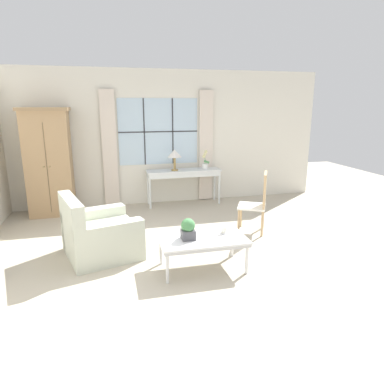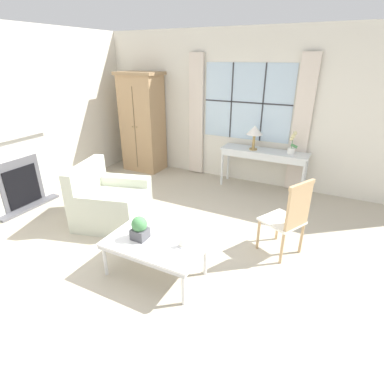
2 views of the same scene
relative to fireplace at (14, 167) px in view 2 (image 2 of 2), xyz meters
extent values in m
plane|color=#B2A893|center=(2.91, -0.16, -0.71)|extent=(14.00, 14.00, 0.00)
cube|color=silver|center=(2.91, 2.87, 0.69)|extent=(7.20, 0.06, 2.80)
cube|color=silver|center=(2.91, 2.83, 0.83)|extent=(1.67, 0.01, 1.37)
cube|color=#2D2D33|center=(2.61, 2.83, 0.83)|extent=(0.02, 0.02, 1.37)
cube|color=#2D2D33|center=(3.21, 2.83, 0.83)|extent=(0.02, 0.02, 1.37)
cube|color=#2D2D33|center=(2.91, 2.83, 0.83)|extent=(1.67, 0.02, 0.02)
cube|color=beige|center=(1.89, 2.79, 0.50)|extent=(0.30, 0.06, 2.37)
cube|color=beige|center=(3.93, 2.79, 0.50)|extent=(0.30, 0.06, 2.37)
cube|color=silver|center=(-0.12, 0.44, 0.69)|extent=(0.06, 7.20, 2.80)
cube|color=#515156|center=(0.08, 0.00, -0.69)|extent=(0.34, 1.06, 0.04)
cube|color=silver|center=(0.00, 0.00, -0.12)|extent=(0.18, 1.17, 1.16)
cube|color=silver|center=(0.03, 0.00, 0.48)|extent=(0.24, 1.25, 0.04)
cube|color=black|center=(0.10, 0.00, -0.33)|extent=(0.02, 0.56, 0.64)
cube|color=#515156|center=(0.09, 0.00, -0.27)|extent=(0.01, 0.72, 0.80)
cube|color=tan|center=(0.75, 2.51, 0.28)|extent=(0.81, 0.57, 1.98)
cube|color=#977752|center=(0.75, 2.51, 1.31)|extent=(0.89, 0.63, 0.06)
cube|color=brown|center=(0.75, 2.22, 0.24)|extent=(0.01, 0.01, 1.66)
sphere|color=#997F4C|center=(0.70, 2.21, 0.28)|extent=(0.03, 0.03, 0.03)
sphere|color=#997F4C|center=(0.80, 2.21, 0.28)|extent=(0.03, 0.03, 0.03)
cube|color=silver|center=(3.38, 2.57, 0.03)|extent=(1.57, 0.43, 0.03)
cube|color=silver|center=(3.38, 2.57, -0.03)|extent=(1.51, 0.41, 0.10)
cylinder|color=silver|center=(2.64, 2.39, -0.35)|extent=(0.04, 0.04, 0.72)
cylinder|color=silver|center=(4.13, 2.39, -0.35)|extent=(0.04, 0.04, 0.72)
cylinder|color=silver|center=(2.64, 2.74, -0.35)|extent=(0.04, 0.04, 0.72)
cylinder|color=silver|center=(4.13, 2.74, -0.35)|extent=(0.04, 0.04, 0.72)
cylinder|color=#9E7F47|center=(3.18, 2.52, 0.06)|extent=(0.14, 0.14, 0.02)
cylinder|color=#9E7F47|center=(3.18, 2.52, 0.20)|extent=(0.05, 0.05, 0.26)
cone|color=white|center=(3.18, 2.52, 0.41)|extent=(0.29, 0.29, 0.16)
cylinder|color=white|center=(3.85, 2.56, 0.10)|extent=(0.13, 0.13, 0.11)
cylinder|color=#47844C|center=(3.85, 2.56, 0.30)|extent=(0.01, 0.01, 0.28)
cube|color=#47844C|center=(3.89, 2.56, 0.20)|extent=(0.12, 0.02, 0.08)
sphere|color=beige|center=(3.83, 2.57, 0.31)|extent=(0.07, 0.07, 0.07)
sphere|color=beige|center=(3.85, 2.57, 0.36)|extent=(0.07, 0.07, 0.07)
sphere|color=beige|center=(3.87, 2.57, 0.41)|extent=(0.07, 0.07, 0.07)
cube|color=beige|center=(1.69, 0.32, -0.48)|extent=(1.16, 1.20, 0.45)
cube|color=beige|center=(1.32, 0.22, -0.04)|extent=(0.42, 0.99, 0.44)
cube|color=beige|center=(1.59, 0.70, -0.41)|extent=(0.95, 0.45, 0.59)
cube|color=beige|center=(1.80, -0.05, -0.41)|extent=(0.95, 0.45, 0.59)
cube|color=white|center=(4.13, 0.67, -0.26)|extent=(0.59, 0.59, 0.03)
cube|color=tan|center=(4.30, 0.58, 0.01)|extent=(0.22, 0.38, 0.52)
cube|color=tan|center=(4.30, 0.58, 0.29)|extent=(0.23, 0.40, 0.05)
cylinder|color=tan|center=(3.87, 0.59, -0.49)|extent=(0.04, 0.04, 0.43)
cylinder|color=tan|center=(4.04, 0.93, -0.49)|extent=(0.04, 0.04, 0.43)
cylinder|color=tan|center=(4.21, 0.41, -0.49)|extent=(0.04, 0.04, 0.43)
cylinder|color=tan|center=(4.38, 0.75, -0.49)|extent=(0.04, 0.04, 0.43)
cube|color=silver|center=(2.96, -0.45, -0.29)|extent=(1.12, 0.62, 0.03)
cube|color=beige|center=(2.96, -0.45, -0.32)|extent=(1.10, 0.61, 0.04)
cylinder|color=silver|center=(2.45, -0.71, -0.50)|extent=(0.04, 0.04, 0.41)
cylinder|color=silver|center=(3.47, -0.71, -0.50)|extent=(0.04, 0.04, 0.41)
cylinder|color=silver|center=(2.45, -0.19, -0.50)|extent=(0.04, 0.04, 0.41)
cylinder|color=silver|center=(3.47, -0.19, -0.50)|extent=(0.04, 0.04, 0.41)
cube|color=#4C4C51|center=(2.77, -0.44, -0.21)|extent=(0.17, 0.17, 0.12)
sphere|color=#47844C|center=(2.77, -0.44, -0.09)|extent=(0.18, 0.18, 0.18)
cylinder|color=silver|center=(3.27, -0.37, -0.27)|extent=(0.10, 0.10, 0.01)
cylinder|color=white|center=(3.27, -0.37, -0.22)|extent=(0.07, 0.07, 0.09)
cylinder|color=black|center=(3.27, -0.37, -0.16)|extent=(0.00, 0.00, 0.01)
camera|label=1|loc=(1.85, -4.40, 1.38)|focal=32.00mm
camera|label=2|loc=(4.60, -2.74, 1.61)|focal=28.00mm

